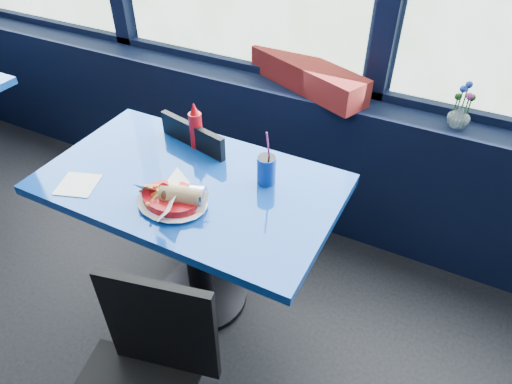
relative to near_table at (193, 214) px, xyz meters
name	(u,v)px	position (x,y,z in m)	size (l,w,h in m)	color
window_sill	(233,133)	(-0.30, 0.87, -0.17)	(5.00, 0.26, 0.80)	black
near_table	(193,214)	(0.00, 0.00, 0.00)	(1.20, 0.70, 0.75)	black
chair_near_front	(140,378)	(0.23, -0.67, -0.07)	(0.47, 0.47, 0.86)	black
chair_near_back	(206,177)	(-0.15, 0.33, -0.07)	(0.47, 0.47, 0.86)	black
planter_box	(307,75)	(0.14, 0.88, 0.30)	(0.69, 0.17, 0.14)	maroon
flower_vase	(460,114)	(0.89, 0.84, 0.30)	(0.12, 0.12, 0.21)	silver
food_basket	(173,198)	(0.03, -0.15, 0.22)	(0.27, 0.27, 0.09)	red
ketchup_bottle	(196,128)	(-0.11, 0.23, 0.28)	(0.06, 0.06, 0.21)	red
soda_cup	(266,169)	(0.28, 0.13, 0.25)	(0.08, 0.08, 0.25)	navy
napkin	(78,185)	(-0.38, -0.23, 0.18)	(0.15, 0.15, 0.00)	white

